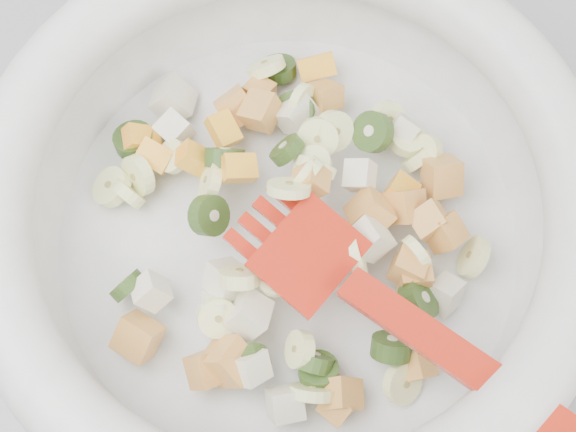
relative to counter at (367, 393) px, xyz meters
The scene contains 2 objects.
counter is the anchor object (origin of this frame).
mixing_bowl 0.52m from the counter, 160.60° to the right, with size 0.43×0.38×0.11m.
Camera 1 is at (0.01, 1.26, 1.41)m, focal length 50.00 mm.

